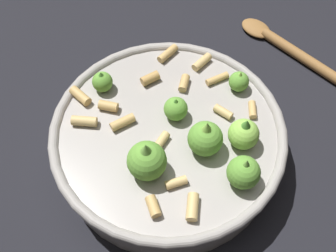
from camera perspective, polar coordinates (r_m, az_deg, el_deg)
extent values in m
plane|color=black|center=(0.57, 0.00, -3.72)|extent=(2.40, 2.40, 0.00)
cylinder|color=#9E9993|center=(0.54, 0.00, -2.23)|extent=(0.28, 0.28, 0.06)
torus|color=#9E9993|center=(0.52, 0.00, -0.60)|extent=(0.29, 0.29, 0.01)
sphere|color=#609E38|center=(0.47, 10.25, -6.24)|extent=(0.04, 0.04, 0.04)
cone|color=#75B247|center=(0.46, 10.62, -5.13)|extent=(0.01, 0.01, 0.02)
sphere|color=#609E38|center=(0.55, 9.63, 5.99)|extent=(0.03, 0.03, 0.03)
cone|color=#8CC64C|center=(0.54, 9.83, 6.87)|extent=(0.01, 0.01, 0.01)
sphere|color=#609E38|center=(0.49, 5.10, -1.73)|extent=(0.04, 0.04, 0.04)
cone|color=#8CC64C|center=(0.47, 5.31, -0.28)|extent=(0.02, 0.02, 0.02)
sphere|color=#609E38|center=(0.47, -3.10, -4.68)|extent=(0.05, 0.05, 0.05)
cone|color=#75B247|center=(0.45, -3.24, -3.21)|extent=(0.02, 0.02, 0.02)
sphere|color=#8CC64C|center=(0.50, 10.25, -1.10)|extent=(0.04, 0.04, 0.04)
cone|color=#4C8933|center=(0.48, 10.61, 0.15)|extent=(0.02, 0.02, 0.02)
sphere|color=#609E38|center=(0.55, -8.93, 5.97)|extent=(0.03, 0.03, 0.03)
cone|color=#4C8933|center=(0.54, -9.11, 6.86)|extent=(0.01, 0.01, 0.01)
sphere|color=#609E38|center=(0.52, 1.22, 2.30)|extent=(0.03, 0.03, 0.03)
cone|color=#4C8933|center=(0.50, 1.24, 3.25)|extent=(0.01, 0.01, 0.01)
cylinder|color=tan|center=(0.53, 7.53, 1.93)|extent=(0.02, 0.03, 0.01)
cylinder|color=tan|center=(0.58, 5.00, 8.55)|extent=(0.03, 0.02, 0.01)
cylinder|color=tan|center=(0.48, 1.12, -7.70)|extent=(0.02, 0.03, 0.01)
cylinder|color=tan|center=(0.59, -0.04, 9.84)|extent=(0.03, 0.02, 0.01)
cylinder|color=tan|center=(0.55, -11.69, 4.28)|extent=(0.02, 0.03, 0.01)
cylinder|color=tan|center=(0.46, 3.35, -10.95)|extent=(0.03, 0.02, 0.01)
cylinder|color=tan|center=(0.46, -2.02, -10.89)|extent=(0.03, 0.02, 0.01)
cylinder|color=tan|center=(0.50, -0.76, -2.03)|extent=(0.02, 0.01, 0.01)
cylinder|color=tan|center=(0.54, 11.43, 2.19)|extent=(0.02, 0.02, 0.01)
cylinder|color=tan|center=(0.53, -11.34, 0.66)|extent=(0.02, 0.03, 0.01)
cylinder|color=tan|center=(0.56, 6.72, 6.41)|extent=(0.03, 0.03, 0.01)
cylinder|color=tan|center=(0.55, 2.20, 5.87)|extent=(0.03, 0.02, 0.01)
cylinder|color=tan|center=(0.53, -8.21, 2.58)|extent=(0.02, 0.03, 0.01)
cylinder|color=tan|center=(0.52, -6.20, 0.51)|extent=(0.03, 0.03, 0.01)
cylinder|color=tan|center=(0.56, -2.46, 6.50)|extent=(0.03, 0.02, 0.01)
cylinder|color=olive|center=(0.68, 19.80, 7.54)|extent=(0.09, 0.20, 0.02)
ellipsoid|color=olive|center=(0.72, 11.90, 12.90)|extent=(0.05, 0.06, 0.01)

